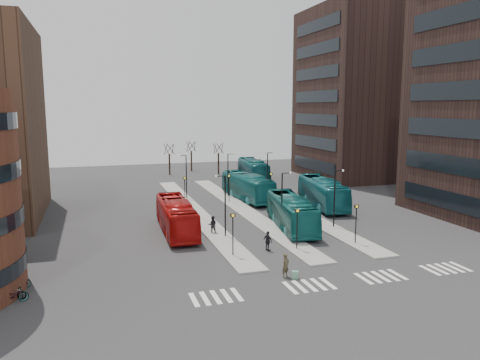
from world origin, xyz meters
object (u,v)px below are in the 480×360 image
object	(u,v)px
commuter_a	(212,225)
bicycle_near	(13,296)
teal_bus_b	(247,187)
bicycle_far	(19,282)
teal_bus_a	(291,212)
traveller	(286,265)
suitcase	(295,275)
commuter_b	(268,241)
red_bus	(176,216)
teal_bus_d	(253,170)
teal_bus_c	(322,192)
commuter_c	(300,224)
bicycle_mid	(14,294)

from	to	relation	value
commuter_a	bicycle_near	xyz separation A→B (m)	(-16.70, -12.60, -0.42)
teal_bus_b	bicycle_far	xyz separation A→B (m)	(-25.65, -25.57, -1.37)
teal_bus_a	traveller	bearing A→B (deg)	-105.58
suitcase	commuter_b	world-z (taller)	commuter_b
red_bus	teal_bus_d	size ratio (longest dim) A/B	0.94
teal_bus_c	commuter_a	size ratio (longest dim) A/B	7.12
commuter_c	bicycle_mid	world-z (taller)	commuter_c
red_bus	bicycle_near	size ratio (longest dim) A/B	6.35
bicycle_far	teal_bus_d	bearing A→B (deg)	-39.54
traveller	bicycle_near	world-z (taller)	traveller
bicycle_near	bicycle_far	distance (m)	2.76
traveller	commuter_b	xyz separation A→B (m)	(1.05, 6.54, -0.04)
commuter_a	traveller	bearing A→B (deg)	112.74
bicycle_mid	teal_bus_a	bearing A→B (deg)	-62.02
traveller	commuter_c	xyz separation A→B (m)	(6.40, 11.40, -0.07)
teal_bus_d	teal_bus_c	bearing A→B (deg)	-80.37
suitcase	commuter_b	bearing A→B (deg)	109.84
red_bus	teal_bus_d	world-z (taller)	teal_bus_d
suitcase	commuter_a	size ratio (longest dim) A/B	0.33
traveller	bicycle_mid	xyz separation A→B (m)	(-19.00, 1.50, -0.49)
commuter_a	teal_bus_a	bearing A→B (deg)	-168.97
red_bus	traveller	world-z (taller)	red_bus
traveller	bicycle_far	world-z (taller)	traveller
teal_bus_b	commuter_a	world-z (taller)	teal_bus_b
suitcase	commuter_b	distance (m)	7.11
suitcase	commuter_a	world-z (taller)	commuter_a
teal_bus_a	teal_bus_b	distance (m)	16.05
teal_bus_c	commuter_b	distance (m)	20.58
teal_bus_c	teal_bus_b	bearing A→B (deg)	147.09
bicycle_near	bicycle_far	xyz separation A→B (m)	(0.00, 2.76, -0.08)
teal_bus_a	traveller	size ratio (longest dim) A/B	6.55
teal_bus_d	commuter_a	bearing A→B (deg)	-109.41
commuter_a	suitcase	bearing A→B (deg)	114.58
bicycle_near	bicycle_mid	size ratio (longest dim) A/B	1.27
commuter_c	bicycle_near	bearing A→B (deg)	-34.80
suitcase	teal_bus_a	distance (m)	14.98
commuter_b	bicycle_far	bearing A→B (deg)	74.72
teal_bus_b	commuter_b	bearing A→B (deg)	-108.21
teal_bus_c	bicycle_near	bearing A→B (deg)	-138.04
red_bus	commuter_c	size ratio (longest dim) A/B	6.92
teal_bus_d	bicycle_far	world-z (taller)	teal_bus_d
teal_bus_b	traveller	distance (m)	30.07
teal_bus_c	commuter_a	world-z (taller)	teal_bus_c
teal_bus_d	commuter_b	distance (m)	40.88
teal_bus_a	commuter_b	bearing A→B (deg)	-118.05
traveller	commuter_a	xyz separation A→B (m)	(-2.30, 13.58, -0.02)
suitcase	traveller	distance (m)	1.00
commuter_a	teal_bus_c	bearing A→B (deg)	-139.87
suitcase	bicycle_near	size ratio (longest dim) A/B	0.31
red_bus	teal_bus_d	distance (m)	35.75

